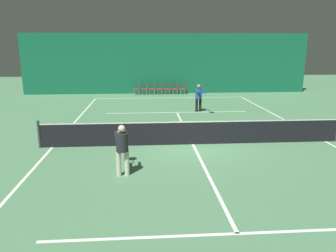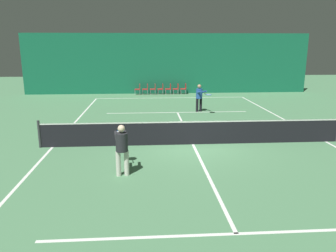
{
  "view_description": "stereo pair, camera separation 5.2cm",
  "coord_description": "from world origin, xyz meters",
  "px_view_note": "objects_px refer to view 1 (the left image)",
  "views": [
    {
      "loc": [
        -1.91,
        -12.41,
        3.85
      ],
      "look_at": [
        -1.03,
        -0.53,
        0.9
      ],
      "focal_mm": 35.0,
      "sensor_mm": 36.0,
      "label": 1
    },
    {
      "loc": [
        -1.86,
        -12.41,
        3.85
      ],
      "look_at": [
        -1.03,
        -0.53,
        0.9
      ],
      "focal_mm": 35.0,
      "sensor_mm": 36.0,
      "label": 2
    }
  ],
  "objects_px": {
    "courtside_chair_1": "(145,88)",
    "courtside_chair_6": "(183,88)",
    "courtside_chair_0": "(138,88)",
    "courtside_chair_4": "(168,88)",
    "player_near": "(122,146)",
    "courtside_chair_3": "(161,88)",
    "tennis_net": "(193,132)",
    "courtside_chair_2": "(153,88)",
    "player_far": "(199,96)",
    "courtside_chair_5": "(176,88)"
  },
  "relations": [
    {
      "from": "courtside_chair_1",
      "to": "courtside_chair_6",
      "type": "relative_size",
      "value": 1.0
    },
    {
      "from": "courtside_chair_0",
      "to": "courtside_chair_4",
      "type": "relative_size",
      "value": 1.0
    },
    {
      "from": "player_near",
      "to": "courtside_chair_3",
      "type": "height_order",
      "value": "player_near"
    },
    {
      "from": "courtside_chair_6",
      "to": "tennis_net",
      "type": "bearing_deg",
      "value": -5.22
    },
    {
      "from": "courtside_chair_3",
      "to": "courtside_chair_6",
      "type": "distance_m",
      "value": 1.84
    },
    {
      "from": "courtside_chair_0",
      "to": "courtside_chair_2",
      "type": "height_order",
      "value": "same"
    },
    {
      "from": "courtside_chair_2",
      "to": "courtside_chair_3",
      "type": "relative_size",
      "value": 1.0
    },
    {
      "from": "player_near",
      "to": "player_far",
      "type": "relative_size",
      "value": 0.98
    },
    {
      "from": "courtside_chair_5",
      "to": "player_far",
      "type": "bearing_deg",
      "value": 5.34
    },
    {
      "from": "player_near",
      "to": "courtside_chair_4",
      "type": "bearing_deg",
      "value": -16.98
    },
    {
      "from": "player_near",
      "to": "courtside_chair_2",
      "type": "relative_size",
      "value": 1.88
    },
    {
      "from": "courtside_chair_0",
      "to": "courtside_chair_5",
      "type": "xyz_separation_m",
      "value": [
        3.07,
        0.0,
        0.0
      ]
    },
    {
      "from": "courtside_chair_1",
      "to": "courtside_chair_2",
      "type": "height_order",
      "value": "same"
    },
    {
      "from": "courtside_chair_2",
      "to": "player_far",
      "type": "bearing_deg",
      "value": 19.19
    },
    {
      "from": "tennis_net",
      "to": "courtside_chair_5",
      "type": "relative_size",
      "value": 14.29
    },
    {
      "from": "courtside_chair_3",
      "to": "courtside_chair_6",
      "type": "bearing_deg",
      "value": 90.0
    },
    {
      "from": "courtside_chair_2",
      "to": "courtside_chair_5",
      "type": "distance_m",
      "value": 1.84
    },
    {
      "from": "courtside_chair_4",
      "to": "courtside_chair_1",
      "type": "bearing_deg",
      "value": -90.0
    },
    {
      "from": "courtside_chair_6",
      "to": "player_far",
      "type": "bearing_deg",
      "value": 0.5
    },
    {
      "from": "courtside_chair_5",
      "to": "courtside_chair_6",
      "type": "xyz_separation_m",
      "value": [
        0.61,
        0.0,
        0.0
      ]
    },
    {
      "from": "player_near",
      "to": "courtside_chair_3",
      "type": "bearing_deg",
      "value": -14.92
    },
    {
      "from": "tennis_net",
      "to": "player_far",
      "type": "relative_size",
      "value": 7.43
    },
    {
      "from": "player_near",
      "to": "courtside_chair_0",
      "type": "relative_size",
      "value": 1.88
    },
    {
      "from": "player_far",
      "to": "courtside_chair_1",
      "type": "bearing_deg",
      "value": 179.91
    },
    {
      "from": "player_far",
      "to": "courtside_chair_3",
      "type": "bearing_deg",
      "value": 171.25
    },
    {
      "from": "tennis_net",
      "to": "courtside_chair_4",
      "type": "distance_m",
      "value": 13.81
    },
    {
      "from": "player_near",
      "to": "courtside_chair_0",
      "type": "distance_m",
      "value": 16.8
    },
    {
      "from": "courtside_chair_3",
      "to": "courtside_chair_5",
      "type": "bearing_deg",
      "value": 90.0
    },
    {
      "from": "player_near",
      "to": "courtside_chair_1",
      "type": "relative_size",
      "value": 1.88
    },
    {
      "from": "courtside_chair_3",
      "to": "courtside_chair_4",
      "type": "bearing_deg",
      "value": 90.0
    },
    {
      "from": "player_far",
      "to": "courtside_chair_1",
      "type": "distance_m",
      "value": 7.91
    },
    {
      "from": "player_far",
      "to": "courtside_chair_1",
      "type": "relative_size",
      "value": 1.92
    },
    {
      "from": "courtside_chair_4",
      "to": "courtside_chair_5",
      "type": "height_order",
      "value": "same"
    },
    {
      "from": "courtside_chair_3",
      "to": "courtside_chair_6",
      "type": "relative_size",
      "value": 1.0
    },
    {
      "from": "courtside_chair_0",
      "to": "courtside_chair_2",
      "type": "xyz_separation_m",
      "value": [
        1.23,
        0.0,
        0.0
      ]
    },
    {
      "from": "courtside_chair_2",
      "to": "courtside_chair_3",
      "type": "height_order",
      "value": "same"
    },
    {
      "from": "courtside_chair_5",
      "to": "courtside_chair_2",
      "type": "bearing_deg",
      "value": -90.0
    },
    {
      "from": "player_near",
      "to": "courtside_chair_3",
      "type": "xyz_separation_m",
      "value": [
        2.01,
        16.79,
        -0.43
      ]
    },
    {
      "from": "courtside_chair_0",
      "to": "courtside_chair_1",
      "type": "distance_m",
      "value": 0.61
    },
    {
      "from": "courtside_chair_0",
      "to": "courtside_chair_1",
      "type": "height_order",
      "value": "same"
    },
    {
      "from": "player_far",
      "to": "courtside_chair_3",
      "type": "height_order",
      "value": "player_far"
    },
    {
      "from": "courtside_chair_2",
      "to": "tennis_net",
      "type": "bearing_deg",
      "value": 4.95
    },
    {
      "from": "player_near",
      "to": "player_far",
      "type": "height_order",
      "value": "player_far"
    },
    {
      "from": "courtside_chair_0",
      "to": "courtside_chair_5",
      "type": "bearing_deg",
      "value": 90.0
    },
    {
      "from": "tennis_net",
      "to": "courtside_chair_0",
      "type": "bearing_deg",
      "value": 99.96
    },
    {
      "from": "tennis_net",
      "to": "player_near",
      "type": "height_order",
      "value": "player_near"
    },
    {
      "from": "courtside_chair_2",
      "to": "courtside_chair_0",
      "type": "bearing_deg",
      "value": -90.0
    },
    {
      "from": "courtside_chair_3",
      "to": "courtside_chair_5",
      "type": "relative_size",
      "value": 1.0
    },
    {
      "from": "courtside_chair_1",
      "to": "tennis_net",
      "type": "bearing_deg",
      "value": 7.47
    },
    {
      "from": "player_far",
      "to": "courtside_chair_4",
      "type": "distance_m",
      "value": 7.37
    }
  ]
}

